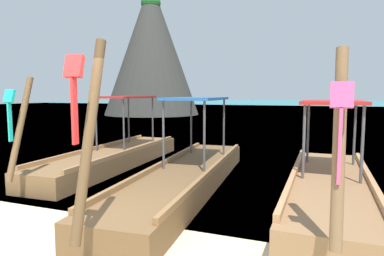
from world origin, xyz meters
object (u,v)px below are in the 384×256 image
(longtail_boat_red_ribbon, at_px, (186,175))
(karst_rock, at_px, (149,52))
(longtail_boat_turquoise_ribbon, at_px, (113,156))
(longtail_boat_pink_ribbon, at_px, (330,193))

(longtail_boat_red_ribbon, bearing_deg, karst_rock, 119.75)
(longtail_boat_red_ribbon, distance_m, karst_rock, 28.30)
(longtail_boat_turquoise_ribbon, distance_m, longtail_boat_pink_ribbon, 6.02)
(longtail_boat_turquoise_ribbon, relative_size, longtail_boat_red_ribbon, 0.91)
(longtail_boat_turquoise_ribbon, distance_m, longtail_boat_red_ribbon, 3.13)
(longtail_boat_red_ribbon, bearing_deg, longtail_boat_turquoise_ribbon, 153.64)
(longtail_boat_pink_ribbon, distance_m, karst_rock, 30.21)
(longtail_boat_pink_ribbon, relative_size, karst_rock, 0.42)
(karst_rock, bearing_deg, longtail_boat_pink_ribbon, -55.85)
(longtail_boat_red_ribbon, relative_size, longtail_boat_pink_ribbon, 1.34)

